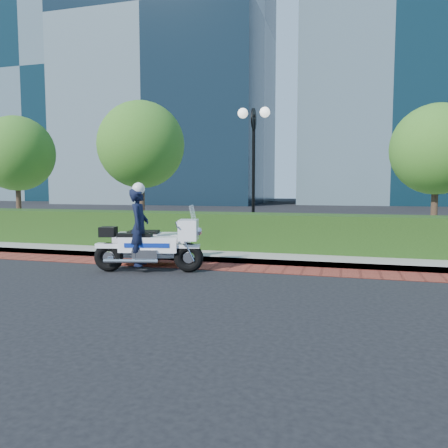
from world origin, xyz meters
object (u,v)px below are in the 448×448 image
(tree_a, at_px, (17,154))
(police_motorcycle, at_px, (147,240))
(tree_c, at_px, (437,149))
(lamppost, at_px, (254,153))
(tree_b, at_px, (141,145))

(tree_a, distance_m, police_motorcycle, 10.49)
(tree_c, bearing_deg, lamppost, -166.70)
(tree_b, relative_size, police_motorcycle, 2.00)
(police_motorcycle, bearing_deg, tree_b, 104.20)
(lamppost, height_order, police_motorcycle, lamppost)
(lamppost, bearing_deg, police_motorcycle, -109.73)
(police_motorcycle, bearing_deg, tree_c, 26.04)
(tree_c, bearing_deg, tree_a, 180.00)
(lamppost, relative_size, police_motorcycle, 1.72)
(tree_b, xyz_separation_m, tree_c, (10.00, -0.00, -0.39))
(tree_b, bearing_deg, police_motorcycle, -62.95)
(tree_a, relative_size, police_motorcycle, 1.87)
(lamppost, relative_size, tree_b, 0.86)
(tree_b, height_order, police_motorcycle, tree_b)
(tree_a, bearing_deg, police_motorcycle, -34.17)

